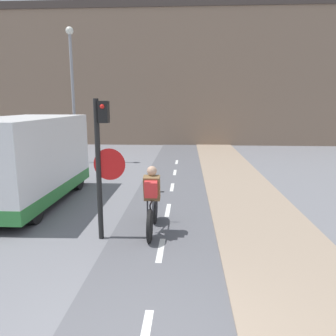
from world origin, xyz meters
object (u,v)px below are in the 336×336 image
at_px(street_lamp_far, 72,81).
at_px(cyclist_near, 152,202).
at_px(traffic_light_pole, 102,154).
at_px(van, 25,162).

relative_size(street_lamp_far, cyclist_near, 3.46).
bearing_deg(cyclist_near, traffic_light_pole, -158.50).
xyz_separation_m(street_lamp_far, cyclist_near, (4.75, -8.84, -3.22)).
bearing_deg(cyclist_near, van, 152.49).
distance_m(street_lamp_far, cyclist_near, 10.54).
xyz_separation_m(traffic_light_pole, van, (-2.92, 2.43, -0.63)).
bearing_deg(traffic_light_pole, street_lamp_far, 112.13).
relative_size(traffic_light_pole, van, 0.60).
xyz_separation_m(cyclist_near, van, (-3.91, 2.04, 0.51)).
xyz_separation_m(street_lamp_far, van, (0.84, -6.80, -2.71)).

